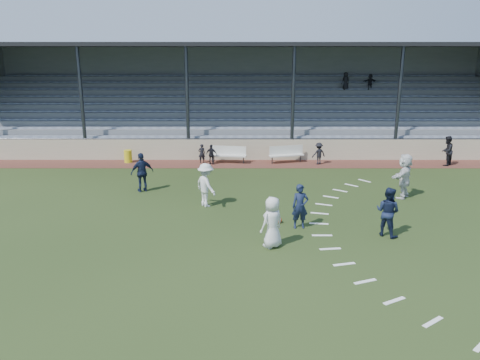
# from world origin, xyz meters

# --- Properties ---
(ground) EXTENTS (90.00, 90.00, 0.00)m
(ground) POSITION_xyz_m (0.00, 0.00, 0.00)
(ground) COLOR #253616
(ground) RESTS_ON ground
(cinder_track) EXTENTS (34.00, 2.00, 0.02)m
(cinder_track) POSITION_xyz_m (0.00, 10.50, 0.01)
(cinder_track) COLOR #562B22
(cinder_track) RESTS_ON ground
(retaining_wall) EXTENTS (34.00, 0.18, 1.20)m
(retaining_wall) POSITION_xyz_m (0.00, 11.55, 0.60)
(retaining_wall) COLOR #BCAF91
(retaining_wall) RESTS_ON ground
(bench_left) EXTENTS (2.04, 0.73, 0.95)m
(bench_left) POSITION_xyz_m (-0.65, 10.74, 0.58)
(bench_left) COLOR silver
(bench_left) RESTS_ON cinder_track
(bench_right) EXTENTS (2.03, 0.98, 0.95)m
(bench_right) POSITION_xyz_m (2.62, 10.83, 0.58)
(bench_right) COLOR silver
(bench_right) RESTS_ON cinder_track
(trash_bin) EXTENTS (0.44, 0.44, 0.71)m
(trash_bin) POSITION_xyz_m (-6.37, 10.83, 0.37)
(trash_bin) COLOR gold
(trash_bin) RESTS_ON cinder_track
(football) EXTENTS (0.23, 0.23, 0.23)m
(football) POSITION_xyz_m (1.44, 1.22, 0.12)
(football) COLOR red
(football) RESTS_ON ground
(player_white_lead) EXTENTS (0.99, 0.93, 1.70)m
(player_white_lead) POSITION_xyz_m (1.04, -0.95, 0.85)
(player_white_lead) COLOR silver
(player_white_lead) RESTS_ON ground
(player_navy_lead) EXTENTS (0.62, 0.43, 1.62)m
(player_navy_lead) POSITION_xyz_m (2.15, 0.74, 0.81)
(player_navy_lead) COLOR #151E39
(player_navy_lead) RESTS_ON ground
(player_navy_mid) EXTENTS (1.06, 1.05, 1.73)m
(player_navy_mid) POSITION_xyz_m (5.06, 0.02, 0.87)
(player_navy_mid) COLOR #151E39
(player_navy_mid) RESTS_ON ground
(player_white_wing) EXTENTS (1.23, 1.33, 1.80)m
(player_white_wing) POSITION_xyz_m (-1.39, 3.17, 0.90)
(player_white_wing) COLOR silver
(player_white_wing) RESTS_ON ground
(player_navy_wing) EXTENTS (1.12, 0.88, 1.78)m
(player_navy_wing) POSITION_xyz_m (-4.41, 5.25, 0.89)
(player_navy_wing) COLOR #151E39
(player_navy_wing) RESTS_ON ground
(player_white_back) EXTENTS (1.53, 1.80, 1.95)m
(player_white_back) POSITION_xyz_m (7.08, 4.33, 0.97)
(player_white_back) COLOR silver
(player_white_back) RESTS_ON ground
(official) EXTENTS (1.00, 1.01, 1.64)m
(official) POSITION_xyz_m (11.39, 10.13, 0.84)
(official) COLOR black
(official) RESTS_ON cinder_track
(sub_left_near) EXTENTS (0.45, 0.36, 1.08)m
(sub_left_near) POSITION_xyz_m (-2.17, 10.73, 0.56)
(sub_left_near) COLOR black
(sub_left_near) RESTS_ON cinder_track
(sub_left_far) EXTENTS (0.71, 0.46, 1.12)m
(sub_left_far) POSITION_xyz_m (-1.59, 10.37, 0.58)
(sub_left_far) COLOR black
(sub_left_far) RESTS_ON cinder_track
(sub_right) EXTENTS (0.90, 0.71, 1.22)m
(sub_right) POSITION_xyz_m (4.38, 10.40, 0.63)
(sub_right) COLOR black
(sub_right) RESTS_ON cinder_track
(grandstand) EXTENTS (34.60, 9.00, 6.61)m
(grandstand) POSITION_xyz_m (0.01, 16.26, 2.20)
(grandstand) COLOR slate
(grandstand) RESTS_ON ground
(penalty_arc) EXTENTS (3.89, 14.63, 0.01)m
(penalty_arc) POSITION_xyz_m (4.12, 0.00, 0.01)
(penalty_arc) COLOR white
(penalty_arc) RESTS_ON ground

